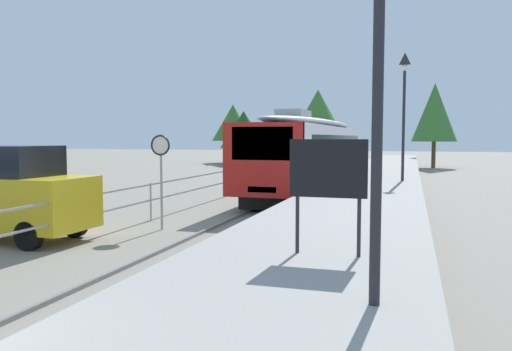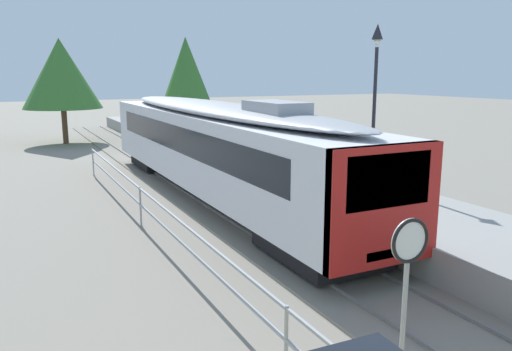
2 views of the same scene
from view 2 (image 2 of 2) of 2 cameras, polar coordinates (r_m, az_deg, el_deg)
The scene contains 9 objects.
ground_plane at distance 17.12m, azimuth -12.64°, elevation -4.58°, with size 160.00×160.00×0.00m, color gray.
track_rails at distance 18.02m, azimuth -3.34°, elevation -3.40°, with size 3.20×60.00×0.14m.
commuter_train at distance 18.57m, azimuth -4.71°, elevation 3.67°, with size 2.82×19.06×3.74m.
station_platform at distance 19.39m, azimuth 5.51°, elevation -1.11°, with size 3.90×60.00×0.90m, color #999691.
platform_lamp_mid_platform at distance 17.68m, azimuth 13.36°, elevation 11.07°, with size 0.34×0.34×5.35m.
speed_limit_sign at distance 7.04m, azimuth 16.78°, elevation -9.95°, with size 0.61×0.10×2.81m.
carpark_fence at distance 7.91m, azimuth 3.45°, elevation -16.67°, with size 0.06×36.06×1.25m.
tree_behind_carpark at distance 36.36m, azimuth -21.15°, elevation 10.67°, with size 5.12×5.12×6.95m.
tree_distant_centre at distance 41.97m, azimuth -7.90°, elevation 11.72°, with size 3.94×3.94×7.56m.
Camera 2 is at (-6.82, 5.97, 4.63)m, focal length 35.44 mm.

